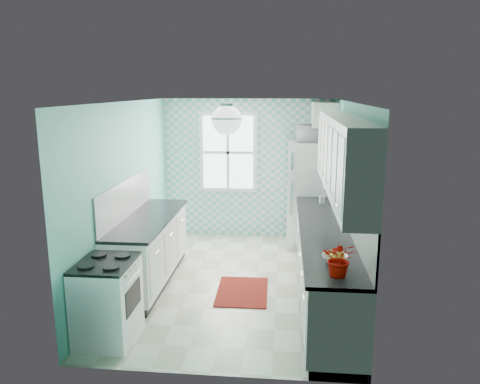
# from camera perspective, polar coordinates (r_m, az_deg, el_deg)

# --- Properties ---
(floor) EXTENTS (3.00, 4.40, 0.02)m
(floor) POSITION_cam_1_polar(r_m,az_deg,el_deg) (6.71, -0.64, -11.02)
(floor) COLOR silver
(floor) RESTS_ON ground
(ceiling) EXTENTS (3.00, 4.40, 0.02)m
(ceiling) POSITION_cam_1_polar(r_m,az_deg,el_deg) (6.16, -0.70, 11.03)
(ceiling) COLOR white
(ceiling) RESTS_ON wall_back
(wall_back) EXTENTS (3.00, 0.02, 2.50)m
(wall_back) POSITION_cam_1_polar(r_m,az_deg,el_deg) (8.47, 0.94, 2.86)
(wall_back) COLOR #5FBFAA
(wall_back) RESTS_ON floor
(wall_front) EXTENTS (3.00, 0.02, 2.50)m
(wall_front) POSITION_cam_1_polar(r_m,az_deg,el_deg) (4.21, -3.94, -7.20)
(wall_front) COLOR #5FBFAA
(wall_front) RESTS_ON floor
(wall_left) EXTENTS (0.02, 4.40, 2.50)m
(wall_left) POSITION_cam_1_polar(r_m,az_deg,el_deg) (6.65, -13.72, -0.18)
(wall_left) COLOR #5FBFAA
(wall_left) RESTS_ON floor
(wall_right) EXTENTS (0.02, 4.40, 2.50)m
(wall_right) POSITION_cam_1_polar(r_m,az_deg,el_deg) (6.34, 13.04, -0.76)
(wall_right) COLOR #5FBFAA
(wall_right) RESTS_ON floor
(accent_wall) EXTENTS (3.00, 0.01, 2.50)m
(accent_wall) POSITION_cam_1_polar(r_m,az_deg,el_deg) (8.45, 0.93, 2.83)
(accent_wall) COLOR #73C1BF
(accent_wall) RESTS_ON wall_back
(window) EXTENTS (1.04, 0.05, 1.44)m
(window) POSITION_cam_1_polar(r_m,az_deg,el_deg) (8.41, -1.46, 4.85)
(window) COLOR white
(window) RESTS_ON wall_back
(backsplash_right) EXTENTS (0.02, 3.60, 0.51)m
(backsplash_right) POSITION_cam_1_polar(r_m,az_deg,el_deg) (5.96, 13.28, -2.15)
(backsplash_right) COLOR white
(backsplash_right) RESTS_ON wall_right
(backsplash_left) EXTENTS (0.02, 2.15, 0.51)m
(backsplash_left) POSITION_cam_1_polar(r_m,az_deg,el_deg) (6.58, -13.73, -0.80)
(backsplash_left) COLOR white
(backsplash_left) RESTS_ON wall_left
(upper_cabinets_right) EXTENTS (0.33, 3.20, 0.90)m
(upper_cabinets_right) POSITION_cam_1_polar(r_m,az_deg,el_deg) (5.61, 12.35, 4.35)
(upper_cabinets_right) COLOR white
(upper_cabinets_right) RESTS_ON wall_right
(upper_cabinet_fridge) EXTENTS (0.40, 0.74, 0.40)m
(upper_cabinet_fridge) POSITION_cam_1_polar(r_m,az_deg,el_deg) (7.98, 10.21, 9.30)
(upper_cabinet_fridge) COLOR white
(upper_cabinet_fridge) RESTS_ON wall_right
(ceiling_light) EXTENTS (0.34, 0.34, 0.35)m
(ceiling_light) POSITION_cam_1_polar(r_m,az_deg,el_deg) (5.37, -1.63, 8.82)
(ceiling_light) COLOR silver
(ceiling_light) RESTS_ON ceiling
(base_cabinets_right) EXTENTS (0.60, 3.60, 0.90)m
(base_cabinets_right) POSITION_cam_1_polar(r_m,az_deg,el_deg) (6.16, 10.25, -8.83)
(base_cabinets_right) COLOR white
(base_cabinets_right) RESTS_ON floor
(countertop_right) EXTENTS (0.63, 3.60, 0.04)m
(countertop_right) POSITION_cam_1_polar(r_m,az_deg,el_deg) (6.00, 10.28, -4.64)
(countertop_right) COLOR black
(countertop_right) RESTS_ON base_cabinets_right
(base_cabinets_left) EXTENTS (0.60, 2.15, 0.90)m
(base_cabinets_left) POSITION_cam_1_polar(r_m,az_deg,el_deg) (6.70, -11.06, -7.07)
(base_cabinets_left) COLOR white
(base_cabinets_left) RESTS_ON floor
(countertop_left) EXTENTS (0.63, 2.15, 0.04)m
(countertop_left) POSITION_cam_1_polar(r_m,az_deg,el_deg) (6.56, -11.10, -3.20)
(countertop_left) COLOR black
(countertop_left) RESTS_ON base_cabinets_left
(fridge) EXTENTS (0.78, 0.78, 1.80)m
(fridge) POSITION_cam_1_polar(r_m,az_deg,el_deg) (8.12, 8.53, -0.23)
(fridge) COLOR white
(fridge) RESTS_ON floor
(stove) EXTENTS (0.58, 0.72, 0.87)m
(stove) POSITION_cam_1_polar(r_m,az_deg,el_deg) (5.34, -15.85, -12.47)
(stove) COLOR white
(stove) RESTS_ON floor
(sink) EXTENTS (0.51, 0.43, 0.53)m
(sink) POSITION_cam_1_polar(r_m,az_deg,el_deg) (6.89, 9.83, -2.30)
(sink) COLOR silver
(sink) RESTS_ON countertop_right
(rug) EXTENTS (0.69, 0.97, 0.02)m
(rug) POSITION_cam_1_polar(r_m,az_deg,el_deg) (6.41, 0.27, -12.04)
(rug) COLOR maroon
(rug) RESTS_ON floor
(dish_towel) EXTENTS (0.02, 0.21, 0.32)m
(dish_towel) POSITION_cam_1_polar(r_m,az_deg,el_deg) (7.01, 7.10, -5.79)
(dish_towel) COLOR #64B09D
(dish_towel) RESTS_ON base_cabinets_right
(fruit_bowl) EXTENTS (0.28, 0.28, 0.07)m
(fruit_bowl) POSITION_cam_1_polar(r_m,az_deg,el_deg) (4.93, 11.50, -7.86)
(fruit_bowl) COLOR white
(fruit_bowl) RESTS_ON countertop_right
(potted_plant) EXTENTS (0.36, 0.32, 0.35)m
(potted_plant) POSITION_cam_1_polar(r_m,az_deg,el_deg) (4.50, 12.10, -7.96)
(potted_plant) COLOR #B20422
(potted_plant) RESTS_ON countertop_right
(soap_bottle) EXTENTS (0.08, 0.08, 0.17)m
(soap_bottle) POSITION_cam_1_polar(r_m,az_deg,el_deg) (7.29, 9.98, -0.72)
(soap_bottle) COLOR #9AC0CC
(soap_bottle) RESTS_ON countertop_right
(microwave) EXTENTS (0.52, 0.35, 0.28)m
(microwave) POSITION_cam_1_polar(r_m,az_deg,el_deg) (7.96, 8.77, 7.10)
(microwave) COLOR white
(microwave) RESTS_ON fridge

